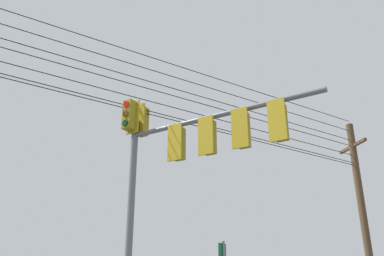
# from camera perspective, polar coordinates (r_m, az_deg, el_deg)

# --- Properties ---
(signal_mast_assembly) EXTENTS (5.84, 1.52, 7.32)m
(signal_mast_assembly) POSITION_cam_1_polar(r_m,az_deg,el_deg) (11.00, -2.05, -3.88)
(signal_mast_assembly) COLOR slate
(signal_mast_assembly) RESTS_ON ground
(utility_pole_wooden) EXTENTS (1.59, 1.18, 8.69)m
(utility_pole_wooden) POSITION_cam_1_polar(r_m,az_deg,el_deg) (18.09, 22.97, -12.11)
(utility_pole_wooden) COLOR #4C3823
(utility_pole_wooden) RESTS_ON ground
(overhead_wire_span) EXTENTS (6.28, 21.23, 2.55)m
(overhead_wire_span) POSITION_cam_1_polar(r_m,az_deg,el_deg) (12.58, -11.84, 7.06)
(overhead_wire_span) COLOR black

